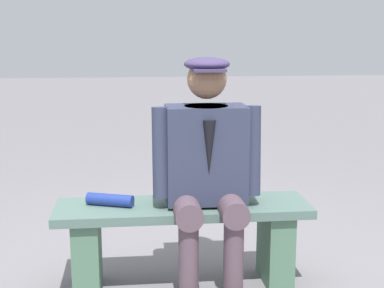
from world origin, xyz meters
The scene contains 4 objects.
ground_plane centered at (0.00, 0.00, 0.00)m, with size 30.00×30.00×0.00m, color slate.
bench centered at (0.00, 0.00, 0.32)m, with size 1.45×0.40×0.50m.
seated_man centered at (-0.13, 0.05, 0.75)m, with size 0.61×0.54×1.33m.
rolled_magazine centered at (0.41, -0.02, 0.53)m, with size 0.07×0.07×0.27m, color navy.
Camera 1 is at (0.29, 3.07, 1.47)m, focal length 52.80 mm.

